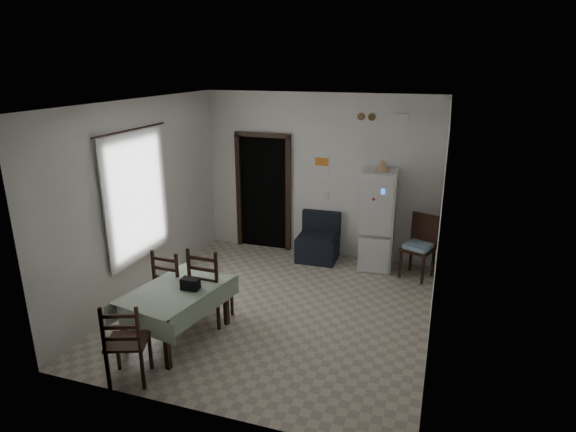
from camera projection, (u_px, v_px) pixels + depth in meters
The scene contains 25 objects.
ground at pixel (277, 309), 6.91m from camera, with size 4.50×4.50×0.00m, color #C0B39D.
ceiling at pixel (275, 102), 6.02m from camera, with size 4.20×4.50×0.02m, color white, non-canonical shape.
wall_back at pixel (319, 176), 8.50m from camera, with size 4.20×0.02×2.90m, color silver, non-canonical shape.
wall_front at pixel (195, 282), 4.43m from camera, with size 4.20×0.02×2.90m, color silver, non-canonical shape.
wall_left at pixel (142, 199), 7.09m from camera, with size 0.02×4.50×2.90m, color silver, non-canonical shape.
wall_right at pixel (439, 229), 5.84m from camera, with size 0.02×4.50×2.90m, color silver, non-canonical shape.
doorway at pixel (268, 190), 9.12m from camera, with size 1.06×0.52×2.22m.
window_recess at pixel (131, 196), 6.90m from camera, with size 0.10×1.20×1.60m, color silver.
curtain at pixel (137, 197), 6.87m from camera, with size 0.02×1.45×1.85m, color white.
curtain_rod at pixel (131, 130), 6.57m from camera, with size 0.02×0.02×1.60m, color black.
calendar at pixel (322, 167), 8.42m from camera, with size 0.28×0.02×0.40m, color white.
calendar_image at pixel (322, 162), 8.39m from camera, with size 0.24×0.01×0.14m, color orange.
light_switch at pixel (327, 196), 8.55m from camera, with size 0.08×0.02×0.12m, color beige.
vent_left at pixel (361, 117), 7.95m from camera, with size 0.12×0.12×0.03m, color brown.
vent_right at pixel (372, 117), 7.90m from camera, with size 0.12×0.12×0.03m, color brown.
emergency_light at pixel (401, 116), 7.72m from camera, with size 0.25×0.07×0.09m, color white.
fridge at pixel (378, 220), 8.06m from camera, with size 0.56×0.56×1.71m, color silver, non-canonical shape.
tan_cone at pixel (382, 165), 7.68m from camera, with size 0.24×0.24×0.20m, color tan.
navy_seat at pixel (318, 238), 8.50m from camera, with size 0.69×0.67×0.84m, color black, non-canonical shape.
corner_chair at pixel (418, 248), 7.77m from camera, with size 0.45×0.45×1.04m, color black, non-canonical shape.
dining_table at pixel (177, 314), 6.09m from camera, with size 0.87×1.32×0.69m, color #9CB097, non-canonical shape.
black_bag at pixel (190, 284), 5.97m from camera, with size 0.22×0.13×0.15m, color black.
dining_chair_far_left at pixel (174, 282), 6.61m from camera, with size 0.43×0.43×1.01m, color black, non-canonical shape.
dining_chair_far_right at pixel (211, 283), 6.46m from camera, with size 0.47×0.47×1.09m, color black, non-canonical shape.
dining_chair_near_head at pixel (127, 340), 5.24m from camera, with size 0.43×0.43×1.00m, color black, non-canonical shape.
Camera 1 is at (2.08, -5.81, 3.39)m, focal length 30.00 mm.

